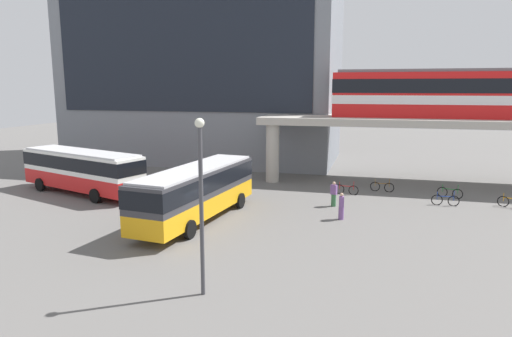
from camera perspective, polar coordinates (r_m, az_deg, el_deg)
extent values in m
plane|color=#605E5B|center=(34.46, -2.48, -3.00)|extent=(120.00, 120.00, 0.00)
cube|color=slate|center=(50.99, -6.27, 12.84)|extent=(28.14, 14.02, 20.55)
cube|color=black|center=(44.54, -9.65, 14.48)|extent=(25.33, 0.10, 11.51)
cube|color=#ADA89E|center=(39.70, 22.83, 5.44)|extent=(29.88, 6.87, 0.60)
cylinder|color=#ADA89E|center=(37.89, 2.08, 1.91)|extent=(1.10, 1.10, 4.82)
cylinder|color=#ADA89E|center=(43.01, 3.64, 2.89)|extent=(1.10, 1.10, 4.82)
cube|color=red|center=(39.64, 23.34, 8.44)|extent=(18.52, 2.90, 3.60)
cube|color=silver|center=(39.65, 23.31, 7.92)|extent=(18.58, 2.96, 0.70)
cube|color=black|center=(39.64, 23.42, 9.48)|extent=(18.58, 2.96, 1.10)
cube|color=slate|center=(39.66, 23.54, 11.21)|extent=(17.78, 2.61, 0.24)
cube|color=orange|center=(27.28, -7.39, -4.34)|extent=(3.81, 11.22, 1.10)
cube|color=#333338|center=(26.99, -7.45, -1.67)|extent=(3.81, 11.22, 1.50)
cube|color=black|center=(26.97, -7.46, -1.51)|extent=(3.86, 11.27, 0.96)
cube|color=silver|center=(26.83, -7.49, 0.03)|extent=(3.62, 10.66, 0.12)
cylinder|color=black|center=(30.99, -6.23, -3.60)|extent=(0.40, 1.03, 1.00)
cylinder|color=black|center=(29.93, -1.98, -4.04)|extent=(0.40, 1.03, 1.00)
cylinder|color=black|center=(25.57, -13.21, -6.81)|extent=(0.40, 1.03, 1.00)
cylinder|color=black|center=(24.27, -8.31, -7.56)|extent=(0.40, 1.03, 1.00)
cube|color=red|center=(36.15, -20.93, -1.35)|extent=(11.22, 5.92, 1.10)
cube|color=white|center=(35.92, -21.06, 0.69)|extent=(11.22, 5.92, 1.50)
cube|color=black|center=(35.91, -21.07, 0.80)|extent=(11.27, 5.97, 0.96)
cube|color=silver|center=(35.81, -21.15, 1.96)|extent=(10.66, 5.63, 0.12)
cylinder|color=black|center=(38.50, -25.45, -1.83)|extent=(1.04, 0.59, 1.00)
cylinder|color=black|center=(39.80, -22.38, -1.24)|extent=(1.04, 0.59, 1.00)
cylinder|color=black|center=(33.10, -19.52, -3.25)|extent=(1.04, 0.59, 1.00)
cylinder|color=black|center=(34.60, -16.22, -2.50)|extent=(1.04, 0.59, 1.00)
torus|color=black|center=(34.30, 12.14, -2.70)|extent=(0.74, 0.15, 0.74)
torus|color=black|center=(34.48, 10.42, -2.57)|extent=(0.74, 0.15, 0.74)
cylinder|color=#B21E1E|center=(34.33, 11.29, -2.18)|extent=(1.05, 0.18, 0.05)
cylinder|color=#B21E1E|center=(34.42, 10.44, -2.09)|extent=(0.04, 0.04, 0.55)
cylinder|color=#B21E1E|center=(34.22, 12.16, -2.13)|extent=(0.04, 0.04, 0.65)
torus|color=black|center=(34.53, 28.59, -3.65)|extent=(0.70, 0.36, 0.74)
cylinder|color=orange|center=(34.38, 29.48, -3.30)|extent=(0.98, 0.48, 0.05)
cylinder|color=orange|center=(34.46, 28.63, -3.16)|extent=(0.04, 0.04, 0.55)
torus|color=black|center=(35.48, 23.97, -2.94)|extent=(0.71, 0.33, 0.74)
torus|color=black|center=(35.71, 22.33, -2.74)|extent=(0.71, 0.33, 0.74)
cylinder|color=#1E7F33|center=(35.53, 23.18, -2.40)|extent=(0.99, 0.44, 0.05)
cylinder|color=#1E7F33|center=(35.65, 22.36, -2.27)|extent=(0.04, 0.04, 0.55)
cylinder|color=#1E7F33|center=(35.41, 24.01, -2.38)|extent=(0.04, 0.04, 0.65)
torus|color=black|center=(35.91, 16.36, -2.31)|extent=(0.74, 0.15, 0.74)
torus|color=black|center=(36.01, 14.70, -2.20)|extent=(0.74, 0.15, 0.74)
cylinder|color=#996626|center=(35.90, 15.55, -1.82)|extent=(1.05, 0.18, 0.05)
cylinder|color=#996626|center=(35.95, 14.72, -1.73)|extent=(0.04, 0.04, 0.55)
cylinder|color=#996626|center=(35.83, 16.39, -1.77)|extent=(0.04, 0.04, 0.65)
torus|color=black|center=(33.21, 23.55, -3.76)|extent=(0.74, 0.07, 0.74)
torus|color=black|center=(33.07, 21.75, -3.69)|extent=(0.74, 0.07, 0.74)
cylinder|color=#1E3FA5|center=(33.07, 22.68, -3.25)|extent=(1.05, 0.07, 0.05)
cylinder|color=#1E3FA5|center=(33.01, 21.78, -3.18)|extent=(0.04, 0.04, 0.55)
cylinder|color=#1E3FA5|center=(33.13, 23.59, -3.17)|extent=(0.04, 0.04, 0.65)
cylinder|color=#33663F|center=(30.82, 9.70, -3.95)|extent=(0.32, 0.32, 0.81)
cube|color=#724C8C|center=(30.65, 9.74, -2.63)|extent=(0.46, 0.38, 0.64)
sphere|color=tan|center=(30.56, 9.77, -1.84)|extent=(0.22, 0.22, 0.22)
cylinder|color=#724C8C|center=(27.89, 10.63, -5.50)|extent=(0.32, 0.32, 0.79)
cube|color=#724C8C|center=(27.71, 10.68, -4.09)|extent=(0.33, 0.44, 0.63)
sphere|color=tan|center=(27.61, 10.71, -3.24)|extent=(0.21, 0.21, 0.21)
cylinder|color=#3F3F44|center=(17.10, -6.85, -5.61)|extent=(0.16, 0.16, 6.43)
sphere|color=silver|center=(16.51, -7.10, 5.69)|extent=(0.36, 0.36, 0.36)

